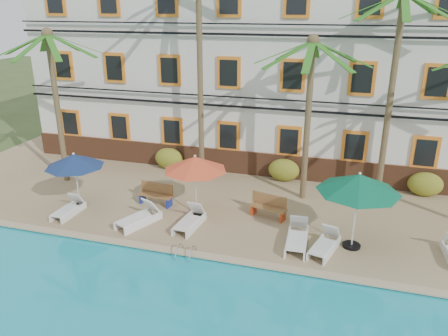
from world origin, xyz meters
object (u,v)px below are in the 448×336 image
(palm_a, at_px, (54,84))
(palm_d, at_px, (394,71))
(umbrella_blue, at_px, (74,161))
(bench_left, at_px, (156,194))
(lounger_e, at_px, (325,244))
(lounger_a, at_px, (69,209))
(lounger_d, at_px, (297,237))
(umbrella_green, at_px, (359,184))
(umbrella_red, at_px, (195,164))
(palm_c, at_px, (309,95))
(bench_right, at_px, (269,206))
(pool_ladder, at_px, (186,255))
(lounger_c, at_px, (190,220))
(palm_b, at_px, (200,47))
(lounger_b, at_px, (139,217))

(palm_a, bearing_deg, palm_d, 7.72)
(umbrella_blue, distance_m, bench_left, 3.59)
(lounger_e, bearing_deg, palm_a, 165.89)
(lounger_a, relative_size, lounger_d, 0.82)
(umbrella_green, bearing_deg, umbrella_red, 171.53)
(palm_c, relative_size, bench_right, 4.42)
(lounger_a, distance_m, pool_ladder, 5.88)
(lounger_a, relative_size, lounger_e, 0.89)
(palm_d, relative_size, umbrella_blue, 3.61)
(bench_left, bearing_deg, palm_c, 22.27)
(umbrella_green, height_order, bench_left, umbrella_green)
(umbrella_green, height_order, lounger_c, umbrella_green)
(umbrella_green, bearing_deg, lounger_d, -167.48)
(umbrella_green, height_order, lounger_e, umbrella_green)
(palm_b, distance_m, lounger_b, 7.92)
(lounger_c, bearing_deg, palm_b, 103.67)
(lounger_d, xyz_separation_m, bench_left, (-6.21, 1.73, 0.17))
(palm_c, distance_m, lounger_b, 8.38)
(palm_c, height_order, lounger_c, palm_c)
(palm_b, distance_m, palm_d, 8.19)
(palm_b, xyz_separation_m, bench_right, (3.92, -3.12, -5.78))
(palm_d, distance_m, bench_right, 7.28)
(lounger_c, bearing_deg, lounger_a, -175.60)
(palm_a, xyz_separation_m, pool_ladder, (7.99, -4.73, -4.64))
(lounger_e, bearing_deg, lounger_a, -179.80)
(umbrella_red, xyz_separation_m, lounger_e, (5.24, -1.49, -1.90))
(lounger_a, height_order, bench_left, bench_left)
(lounger_a, relative_size, bench_left, 1.07)
(umbrella_green, xyz_separation_m, lounger_c, (-5.99, -0.22, -2.14))
(palm_c, relative_size, umbrella_blue, 2.90)
(palm_d, xyz_separation_m, pool_ladder, (-6.41, -6.68, -5.55))
(umbrella_green, height_order, lounger_b, umbrella_green)
(palm_d, height_order, pool_ladder, palm_d)
(lounger_d, xyz_separation_m, lounger_e, (0.97, -0.16, -0.03))
(palm_d, xyz_separation_m, lounger_c, (-6.99, -4.74, -5.27))
(lounger_e, xyz_separation_m, pool_ladder, (-4.51, -1.58, -0.27))
(palm_a, height_order, umbrella_green, palm_a)
(lounger_b, distance_m, pool_ladder, 3.02)
(palm_a, relative_size, lounger_a, 4.29)
(lounger_b, bearing_deg, umbrella_red, 39.03)
(palm_d, relative_size, bench_right, 5.52)
(umbrella_blue, xyz_separation_m, bench_right, (7.86, 1.30, -1.58))
(palm_b, xyz_separation_m, lounger_a, (-3.92, -5.20, -6.00))
(lounger_a, xyz_separation_m, lounger_e, (10.18, 0.04, 0.02))
(palm_a, distance_m, palm_b, 6.76)
(lounger_d, height_order, pool_ladder, lounger_d)
(lounger_b, xyz_separation_m, lounger_e, (7.06, -0.02, -0.02))
(lounger_b, relative_size, pool_ladder, 2.68)
(palm_a, relative_size, umbrella_green, 2.50)
(lounger_d, bearing_deg, palm_d, 59.79)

